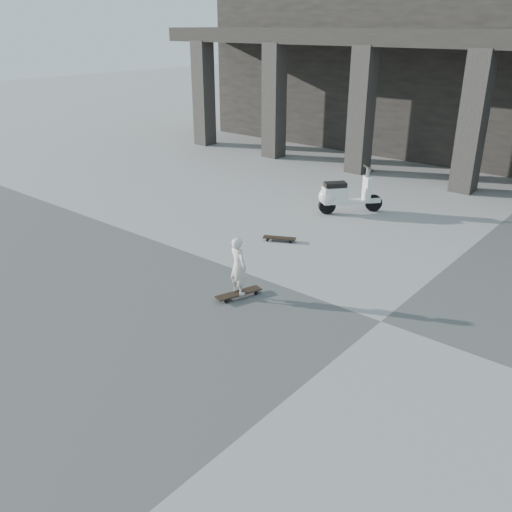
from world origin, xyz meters
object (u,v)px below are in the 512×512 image
Objects in this scene: longboard at (239,293)px; child at (238,266)px; skateboard_spare at (279,238)px; scooter at (340,196)px.

longboard is 0.55m from child.
child reaches higher than longboard.
skateboard_spare is 0.54× the size of scooter.
skateboard_spare is at bearing -139.31° from scooter.
longboard is 2.89m from skateboard_spare.
child is 5.38m from scooter.
skateboard_spare is (-1.10, 2.67, -0.00)m from longboard.
scooter is at bearing -67.64° from child.
skateboard_spare is at bearing 41.04° from longboard.
scooter is (-1.11, 5.27, 0.41)m from longboard.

